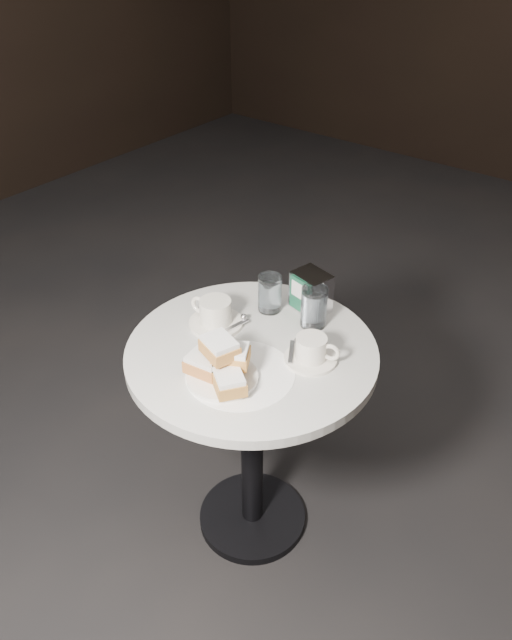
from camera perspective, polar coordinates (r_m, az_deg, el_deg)
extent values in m
plane|color=black|center=(2.26, -0.33, -17.73)|extent=(7.00, 7.00, 0.00)
cylinder|color=black|center=(2.25, -0.33, -17.50)|extent=(0.36, 0.36, 0.03)
cylinder|color=black|center=(1.98, -0.36, -11.34)|extent=(0.07, 0.07, 0.70)
cylinder|color=silver|center=(1.73, -0.41, -3.01)|extent=(0.70, 0.70, 0.03)
cylinder|color=white|center=(1.64, -1.46, -4.94)|extent=(0.35, 0.35, 0.00)
cylinder|color=white|center=(1.62, -3.09, -5.25)|extent=(0.22, 0.22, 0.01)
cube|color=#BD743A|center=(1.62, -4.69, -4.17)|extent=(0.10, 0.08, 0.03)
cube|color=white|center=(1.61, -4.73, -3.50)|extent=(0.09, 0.08, 0.01)
cube|color=#B87E38|center=(1.57, -2.49, -5.74)|extent=(0.12, 0.11, 0.03)
cube|color=white|center=(1.55, -2.51, -5.07)|extent=(0.11, 0.10, 0.01)
cube|color=#D28E40|center=(1.60, -2.31, -3.43)|extent=(0.12, 0.11, 0.03)
cube|color=white|center=(1.58, -2.33, -2.75)|extent=(0.11, 0.10, 0.01)
cube|color=#C6843D|center=(1.58, -3.34, -2.68)|extent=(0.11, 0.10, 0.03)
cube|color=white|center=(1.56, -3.37, -1.99)|extent=(0.10, 0.09, 0.01)
cylinder|color=white|center=(1.82, -3.67, -0.26)|extent=(0.17, 0.17, 0.01)
cylinder|color=silver|center=(1.79, -3.72, 0.81)|extent=(0.10, 0.10, 0.07)
cylinder|color=brown|center=(1.78, -3.76, 1.59)|extent=(0.09, 0.09, 0.00)
torus|color=silver|center=(1.82, -5.22, 1.39)|extent=(0.06, 0.02, 0.06)
cube|color=silver|center=(1.78, -2.12, -0.65)|extent=(0.03, 0.11, 0.00)
sphere|color=#BABBBF|center=(1.82, -1.13, 0.28)|extent=(0.02, 0.02, 0.02)
cylinder|color=white|center=(1.69, 5.00, -3.55)|extent=(0.18, 0.18, 0.01)
cylinder|color=white|center=(1.66, 5.06, -2.54)|extent=(0.10, 0.10, 0.06)
cylinder|color=#88604A|center=(1.65, 5.11, -1.81)|extent=(0.10, 0.10, 0.00)
torus|color=silver|center=(1.65, 6.84, -2.95)|extent=(0.05, 0.03, 0.05)
cube|color=silver|center=(1.69, 3.24, -2.92)|extent=(0.06, 0.09, 0.00)
sphere|color=silver|center=(1.73, 3.78, -1.89)|extent=(0.02, 0.02, 0.02)
cylinder|color=white|center=(1.85, 1.27, 2.46)|extent=(0.08, 0.08, 0.11)
cylinder|color=silver|center=(1.85, 1.27, 2.35)|extent=(0.07, 0.07, 0.10)
cylinder|color=silver|center=(1.79, 5.31, 1.22)|extent=(0.09, 0.09, 0.12)
cylinder|color=silver|center=(1.79, 5.31, 1.09)|extent=(0.08, 0.08, 0.10)
cube|color=silver|center=(1.85, 5.06, 2.56)|extent=(0.12, 0.11, 0.12)
cube|color=#175238|center=(1.82, 4.02, 2.20)|extent=(0.08, 0.02, 0.11)
cube|color=white|center=(1.81, 3.98, 2.64)|extent=(0.06, 0.02, 0.05)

